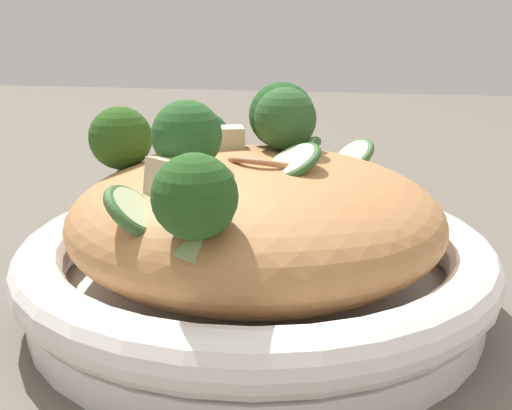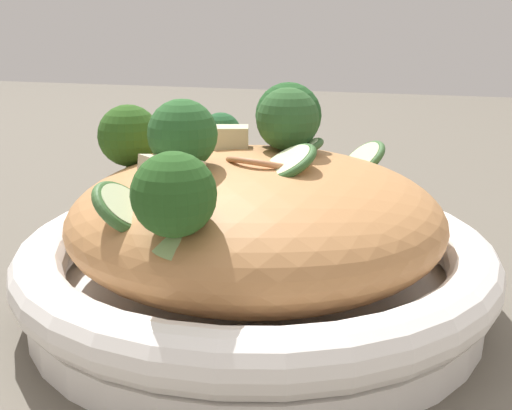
# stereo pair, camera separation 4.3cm
# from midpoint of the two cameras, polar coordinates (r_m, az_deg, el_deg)

# --- Properties ---
(ground_plane) EXTENTS (3.00, 3.00, 0.00)m
(ground_plane) POSITION_cam_midpoint_polar(r_m,az_deg,el_deg) (0.46, -2.73, -9.18)
(ground_plane) COLOR #5B554A
(serving_bowl) EXTENTS (0.34, 0.34, 0.06)m
(serving_bowl) POSITION_cam_midpoint_polar(r_m,az_deg,el_deg) (0.45, -2.78, -5.77)
(serving_bowl) COLOR white
(serving_bowl) RESTS_ON ground_plane
(noodle_heap) EXTENTS (0.26, 0.26, 0.10)m
(noodle_heap) POSITION_cam_midpoint_polar(r_m,az_deg,el_deg) (0.43, -2.84, -1.18)
(noodle_heap) COLOR #B77D49
(noodle_heap) RESTS_ON serving_bowl
(broccoli_florets) EXTENTS (0.17, 0.26, 0.08)m
(broccoli_florets) POSITION_cam_midpoint_polar(r_m,az_deg,el_deg) (0.43, -6.62, 6.12)
(broccoli_florets) COLOR #93B277
(broccoli_florets) RESTS_ON serving_bowl
(carrot_coins) EXTENTS (0.06, 0.10, 0.03)m
(carrot_coins) POSITION_cam_midpoint_polar(r_m,az_deg,el_deg) (0.46, -8.05, 5.00)
(carrot_coins) COLOR orange
(carrot_coins) RESTS_ON serving_bowl
(zucchini_slices) EXTENTS (0.16, 0.23, 0.05)m
(zucchini_slices) POSITION_cam_midpoint_polar(r_m,az_deg,el_deg) (0.42, -1.54, 3.13)
(zucchini_slices) COLOR beige
(zucchini_slices) RESTS_ON serving_bowl
(chicken_chunks) EXTENTS (0.04, 0.13, 0.03)m
(chicken_chunks) POSITION_cam_midpoint_polar(r_m,az_deg,el_deg) (0.41, -8.17, 3.98)
(chicken_chunks) COLOR beige
(chicken_chunks) RESTS_ON serving_bowl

